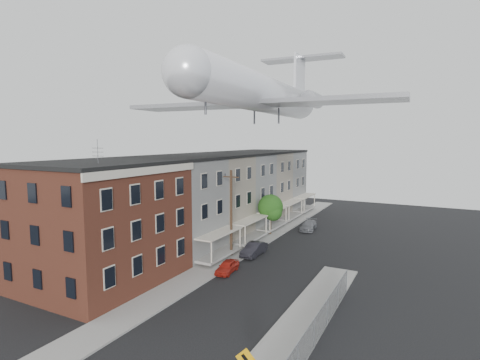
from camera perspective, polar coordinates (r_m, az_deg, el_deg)
The scene contains 17 objects.
sidewalk_left at distance 44.86m, azimuth 2.51°, elevation -9.38°, with size 3.00×62.00×0.12m, color gray.
sidewalk_right at distance 25.42m, azimuth 8.38°, elevation -22.13°, with size 3.00×26.00×0.12m, color gray.
curb_left at distance 44.29m, azimuth 4.24°, elevation -9.58°, with size 0.15×62.00×0.14m, color gray.
curb_right at distance 25.86m, azimuth 5.11°, elevation -21.54°, with size 0.15×26.00×0.14m, color gray.
corner_building at distance 33.89m, azimuth -20.21°, elevation -6.00°, with size 10.31×12.30×12.15m.
row_house_a at distance 40.75m, azimuth -10.27°, elevation -3.76°, with size 11.98×7.00×10.30m.
row_house_b at distance 46.41m, azimuth -4.98°, elevation -2.47°, with size 11.98×7.00×10.30m.
row_house_c at distance 52.39m, azimuth -0.89°, elevation -1.46°, with size 11.98×7.00×10.30m.
row_house_d at distance 58.60m, azimuth 2.36°, elevation -0.65°, with size 11.98×7.00×10.30m.
row_house_e at distance 64.97m, azimuth 4.97°, elevation 0.01°, with size 11.98×7.00×10.30m.
chainlink_fence at distance 23.75m, azimuth 11.25°, elevation -21.79°, with size 0.06×18.06×1.90m.
utility_pole at distance 38.62m, azimuth -1.35°, elevation -4.89°, with size 1.80×0.26×9.00m.
street_tree at distance 47.51m, azimuth 4.78°, elevation -4.32°, with size 3.22×3.20×5.20m.
car_near at distance 35.01m, azimuth -1.97°, elevation -13.06°, with size 1.32×3.27×1.11m, color #B02216.
car_mid at distance 39.82m, azimuth 2.14°, elevation -10.49°, with size 1.42×4.06×1.34m, color black.
car_far at distance 51.33m, azimuth 10.42°, elevation -6.83°, with size 1.76×4.32×1.25m, color slate.
airplane at distance 38.44m, azimuth 3.84°, elevation 12.91°, with size 26.74×30.53×8.86m.
Camera 1 is at (12.63, -15.23, 12.09)m, focal length 28.00 mm.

